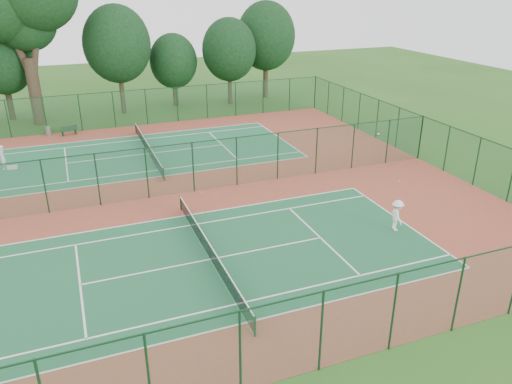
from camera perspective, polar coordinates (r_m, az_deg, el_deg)
ground at (r=33.88m, az=-9.56°, el=-0.28°), size 120.00×120.00×0.00m
red_pad at (r=33.88m, az=-9.56°, el=-0.28°), size 40.00×36.00×0.01m
court_near at (r=26.04m, az=-5.25°, el=-7.68°), size 23.77×10.97×0.01m
court_far at (r=42.17m, az=-12.21°, el=4.31°), size 23.77×10.97×0.01m
fence_north at (r=50.28m, az=-14.18°, el=9.27°), size 40.00×0.09×3.50m
fence_south at (r=18.10m, az=2.98°, el=-16.70°), size 40.00×0.09×3.50m
fence_east at (r=41.69m, az=18.29°, el=5.95°), size 0.09×36.00×3.50m
fence_divider at (r=33.22m, az=-9.76°, el=2.50°), size 40.00×0.09×3.50m
tennis_net_near at (r=25.77m, az=-5.30°, el=-6.67°), size 0.10×12.90×0.97m
tennis_net_far at (r=42.01m, az=-12.27°, el=4.99°), size 0.10×12.90×0.97m
player_near at (r=29.49m, az=15.81°, el=-2.58°), size 0.95×1.32×1.84m
player_far at (r=42.15m, az=-27.02°, el=3.55°), size 0.45×0.68×1.83m
trash_bin at (r=49.75m, az=-22.64°, el=6.44°), size 0.63×0.63×0.85m
bench at (r=49.20m, az=-20.58°, el=6.64°), size 1.54×0.82×0.91m
kit_bag at (r=42.07m, az=-26.10°, el=2.54°), size 0.74×0.29×0.28m
stray_ball_a at (r=33.49m, az=-10.20°, el=-0.53°), size 0.08×0.08×0.08m
stray_ball_b at (r=35.20m, az=0.41°, el=1.06°), size 0.06×0.06×0.06m
stray_ball_c at (r=33.82m, az=-6.28°, el=-0.05°), size 0.07×0.07×0.07m
big_tree at (r=52.92m, az=-25.29°, el=19.00°), size 10.37×7.59×15.93m
evergreen_row at (r=56.78m, az=-14.41°, el=8.98°), size 39.00×5.00×12.00m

